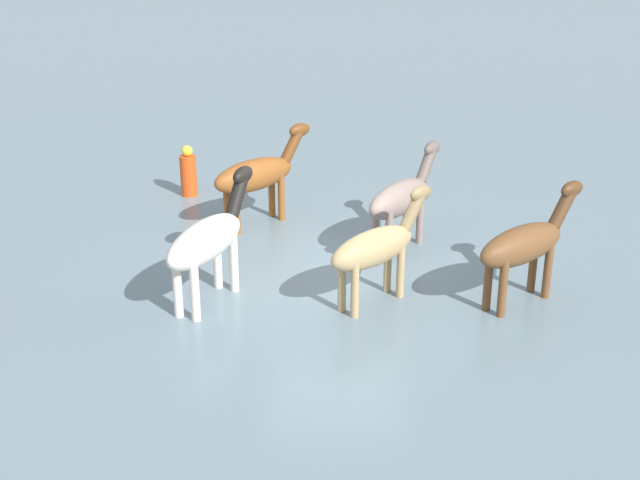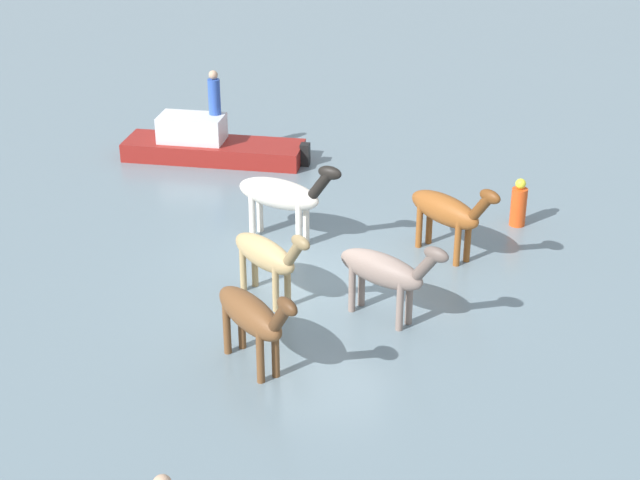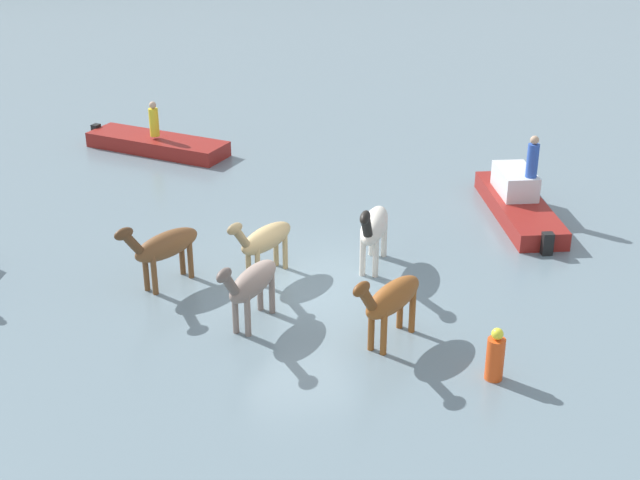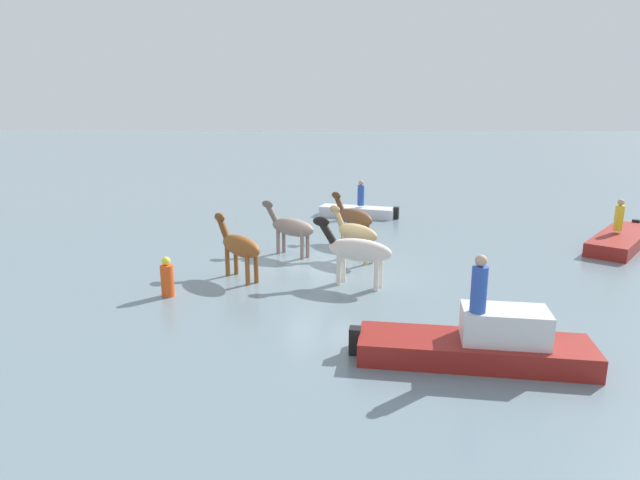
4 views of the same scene
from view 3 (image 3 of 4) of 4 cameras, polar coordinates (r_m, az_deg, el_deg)
ground_plane at (r=20.64m, az=-1.50°, el=-3.51°), size 182.34×182.34×0.00m
horse_rear_stallion at (r=21.47m, az=3.51°, el=0.85°), size 1.46×2.46×1.98m
horse_lead at (r=18.29m, az=4.63°, el=-3.84°), size 2.06×1.90×1.89m
horse_gray_outer at (r=20.90m, az=-10.12°, el=-0.40°), size 2.11×1.76×1.86m
horse_pinto_flank at (r=18.97m, az=-4.49°, el=-2.80°), size 1.71×2.12×1.85m
horse_dark_mare at (r=21.08m, az=-3.64°, el=0.03°), size 1.91×1.80×1.77m
boat_tender_starboard at (r=25.42m, az=12.77°, el=2.26°), size 1.91×5.07×1.34m
boat_motor_center at (r=30.61m, az=-10.56°, el=6.03°), size 4.83×4.18×0.75m
person_watcher_seated at (r=24.89m, az=13.68°, el=5.20°), size 0.32×0.32×1.19m
person_spotter_bow at (r=30.16m, az=-10.76°, el=7.67°), size 0.32×0.32×1.19m
buoy_channel_marker at (r=17.64m, az=11.34°, el=-7.44°), size 0.36×0.36×1.14m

